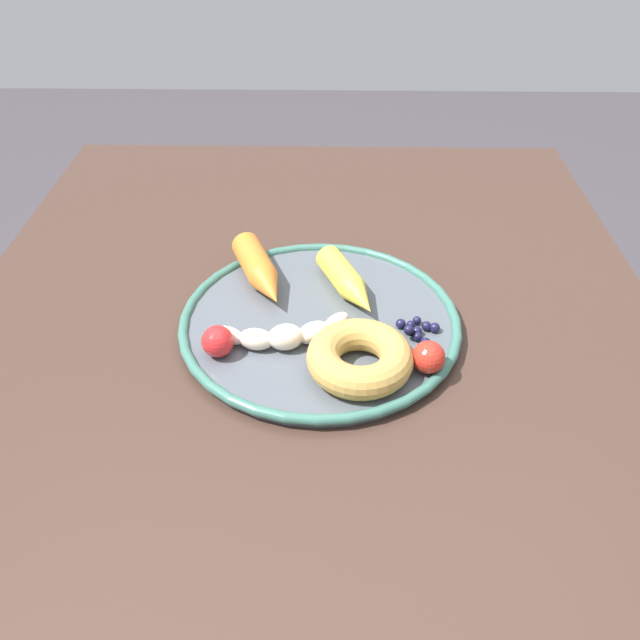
# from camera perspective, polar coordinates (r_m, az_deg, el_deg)

# --- Properties ---
(ground_plane) EXTENTS (6.00, 6.00, 0.00)m
(ground_plane) POSITION_cam_1_polar(r_m,az_deg,el_deg) (1.38, -0.59, -25.23)
(ground_plane) COLOR #3C373C
(dining_table) EXTENTS (1.04, 0.86, 0.75)m
(dining_table) POSITION_cam_1_polar(r_m,az_deg,el_deg) (0.85, -0.87, -5.20)
(dining_table) COLOR #3E2B23
(dining_table) RESTS_ON ground_plane
(plate) EXTENTS (0.33, 0.33, 0.02)m
(plate) POSITION_cam_1_polar(r_m,az_deg,el_deg) (0.77, 0.00, -0.17)
(plate) COLOR #4C535B
(plate) RESTS_ON dining_table
(banana) EXTENTS (0.07, 0.16, 0.03)m
(banana) POSITION_cam_1_polar(r_m,az_deg,el_deg) (0.73, -3.09, -1.26)
(banana) COLOR beige
(banana) RESTS_ON plate
(carrot_orange) EXTENTS (0.14, 0.09, 0.04)m
(carrot_orange) POSITION_cam_1_polar(r_m,az_deg,el_deg) (0.83, -5.24, 4.24)
(carrot_orange) COLOR orange
(carrot_orange) RESTS_ON plate
(carrot_yellow) EXTENTS (0.13, 0.08, 0.03)m
(carrot_yellow) POSITION_cam_1_polar(r_m,az_deg,el_deg) (0.81, 2.46, 3.27)
(carrot_yellow) COLOR yellow
(carrot_yellow) RESTS_ON plate
(donut) EXTENTS (0.16, 0.16, 0.04)m
(donut) POSITION_cam_1_polar(r_m,az_deg,el_deg) (0.70, 3.49, -3.31)
(donut) COLOR #BA8F45
(donut) RESTS_ON plate
(blueberry_pile) EXTENTS (0.06, 0.06, 0.02)m
(blueberry_pile) POSITION_cam_1_polar(r_m,az_deg,el_deg) (0.75, 8.30, -1.05)
(blueberry_pile) COLOR #191638
(blueberry_pile) RESTS_ON plate
(tomato_near) EXTENTS (0.04, 0.04, 0.04)m
(tomato_near) POSITION_cam_1_polar(r_m,az_deg,el_deg) (0.72, -8.93, -1.85)
(tomato_near) COLOR red
(tomato_near) RESTS_ON plate
(tomato_mid) EXTENTS (0.04, 0.04, 0.04)m
(tomato_mid) POSITION_cam_1_polar(r_m,az_deg,el_deg) (0.70, 9.45, -3.22)
(tomato_mid) COLOR red
(tomato_mid) RESTS_ON plate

